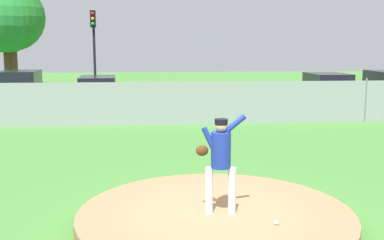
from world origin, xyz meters
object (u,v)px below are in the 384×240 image
(traffic_cone_orange, at_px, (282,106))
(traffic_light_near, at_px, (94,39))
(parked_car_navy, at_px, (327,91))
(parked_car_charcoal, at_px, (98,94))
(pitcher_youth, at_px, (220,156))
(parked_car_teal, at_px, (20,91))
(baseball, at_px, (276,223))

(traffic_cone_orange, bearing_deg, traffic_light_near, 148.11)
(parked_car_navy, relative_size, parked_car_charcoal, 0.93)
(parked_car_charcoal, bearing_deg, traffic_cone_orange, -6.78)
(pitcher_youth, distance_m, parked_car_navy, 16.14)
(pitcher_youth, height_order, traffic_light_near, traffic_light_near)
(parked_car_teal, relative_size, traffic_light_near, 0.96)
(baseball, height_order, traffic_light_near, traffic_light_near)
(baseball, xyz_separation_m, traffic_light_near, (-5.04, 19.42, 3.05))
(pitcher_youth, bearing_deg, traffic_cone_orange, 70.15)
(baseball, xyz_separation_m, parked_car_navy, (6.48, 14.98, 0.54))
(parked_car_navy, height_order, traffic_light_near, traffic_light_near)
(pitcher_youth, relative_size, baseball, 22.36)
(baseball, bearing_deg, traffic_light_near, 104.55)
(traffic_cone_orange, relative_size, traffic_light_near, 0.11)
(pitcher_youth, relative_size, parked_car_teal, 0.36)
(baseball, relative_size, parked_car_charcoal, 0.02)
(parked_car_navy, height_order, parked_car_charcoal, parked_car_navy)
(parked_car_teal, bearing_deg, parked_car_navy, -2.37)
(parked_car_navy, relative_size, traffic_light_near, 0.92)
(traffic_cone_orange, xyz_separation_m, traffic_light_near, (-9.02, 5.61, 3.05))
(parked_car_charcoal, relative_size, traffic_light_near, 0.98)
(parked_car_charcoal, distance_m, traffic_light_near, 5.32)
(parked_car_charcoal, distance_m, traffic_cone_orange, 8.42)
(baseball, relative_size, traffic_light_near, 0.02)
(pitcher_youth, bearing_deg, baseball, -35.82)
(parked_car_charcoal, distance_m, parked_car_teal, 3.78)
(parked_car_teal, xyz_separation_m, traffic_cone_orange, (12.04, -1.77, -0.60))
(baseball, height_order, traffic_cone_orange, traffic_cone_orange)
(parked_car_teal, distance_m, traffic_cone_orange, 12.18)
(parked_car_charcoal, relative_size, traffic_cone_orange, 8.63)
(parked_car_navy, distance_m, parked_car_charcoal, 10.85)
(baseball, relative_size, parked_car_navy, 0.02)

